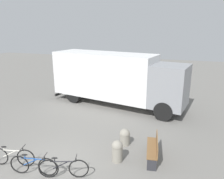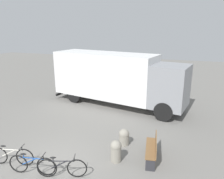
# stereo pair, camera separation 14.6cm
# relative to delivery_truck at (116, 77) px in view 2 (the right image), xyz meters

# --- Properties ---
(ground_plane) EXTENTS (60.00, 60.00, 0.00)m
(ground_plane) POSITION_rel_delivery_truck_xyz_m (-0.14, -7.19, -1.90)
(ground_plane) COLOR slate
(delivery_truck) EXTENTS (9.16, 3.85, 3.41)m
(delivery_truck) POSITION_rel_delivery_truck_xyz_m (0.00, 0.00, 0.00)
(delivery_truck) COLOR white
(delivery_truck) RESTS_ON ground
(park_bench) EXTENTS (0.63, 1.69, 0.88)m
(park_bench) POSITION_rel_delivery_truck_xyz_m (3.35, -5.52, -1.41)
(park_bench) COLOR brown
(park_bench) RESTS_ON ground
(bicycle_near) EXTENTS (1.71, 0.53, 0.79)m
(bicycle_near) POSITION_rel_delivery_truck_xyz_m (-1.62, -7.62, -1.53)
(bicycle_near) COLOR black
(bicycle_near) RESTS_ON ground
(bicycle_middle) EXTENTS (1.72, 0.49, 0.79)m
(bicycle_middle) POSITION_rel_delivery_truck_xyz_m (-0.53, -7.82, -1.53)
(bicycle_middle) COLOR black
(bicycle_middle) RESTS_ON ground
(bicycle_far) EXTENTS (1.67, 0.65, 0.79)m
(bicycle_far) POSITION_rel_delivery_truck_xyz_m (0.55, -7.63, -1.53)
(bicycle_far) COLOR black
(bicycle_far) RESTS_ON ground
(bollard_near_bench) EXTENTS (0.43, 0.43, 0.87)m
(bollard_near_bench) POSITION_rel_delivery_truck_xyz_m (2.02, -6.11, -1.44)
(bollard_near_bench) COLOR gray
(bollard_near_bench) RESTS_ON ground
(bollard_far_bench) EXTENTS (0.46, 0.46, 0.74)m
(bollard_far_bench) POSITION_rel_delivery_truck_xyz_m (1.98, -4.82, -1.52)
(bollard_far_bench) COLOR gray
(bollard_far_bench) RESTS_ON ground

